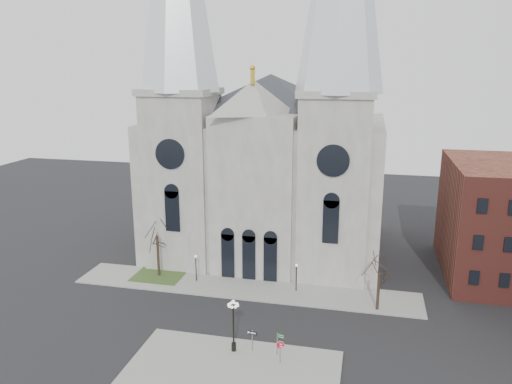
% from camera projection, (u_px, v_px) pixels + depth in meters
% --- Properties ---
extents(ground, '(160.00, 160.00, 0.00)m').
position_uv_depth(ground, '(216.00, 337.00, 47.36)').
color(ground, black).
rests_on(ground, ground).
extents(sidewalk_near, '(18.00, 10.00, 0.14)m').
position_uv_depth(sidewalk_near, '(232.00, 371.00, 41.96)').
color(sidewalk_near, gray).
rests_on(sidewalk_near, ground).
extents(sidewalk_far, '(40.00, 6.00, 0.14)m').
position_uv_depth(sidewalk_far, '(244.00, 288.00, 57.73)').
color(sidewalk_far, gray).
rests_on(sidewalk_far, ground).
extents(grass_patch, '(6.00, 5.00, 0.18)m').
position_uv_depth(grass_patch, '(159.00, 276.00, 61.06)').
color(grass_patch, '#334F22').
rests_on(grass_patch, ground).
extents(cathedral, '(33.00, 26.66, 54.00)m').
position_uv_depth(cathedral, '(266.00, 118.00, 64.43)').
color(cathedral, gray).
rests_on(cathedral, ground).
extents(bg_building_brick, '(14.00, 18.00, 14.00)m').
position_uv_depth(bg_building_brick, '(508.00, 220.00, 59.91)').
color(bg_building_brick, brown).
rests_on(bg_building_brick, ground).
extents(tree_left, '(3.20, 3.20, 7.50)m').
position_uv_depth(tree_left, '(157.00, 233.00, 59.72)').
color(tree_left, black).
rests_on(tree_left, ground).
extents(tree_right, '(3.20, 3.20, 6.00)m').
position_uv_depth(tree_right, '(380.00, 271.00, 51.51)').
color(tree_right, black).
rests_on(tree_right, ground).
extents(ped_lamp_left, '(0.32, 0.32, 3.26)m').
position_uv_depth(ped_lamp_left, '(196.00, 264.00, 58.96)').
color(ped_lamp_left, black).
rests_on(ped_lamp_left, sidewalk_far).
extents(ped_lamp_right, '(0.32, 0.32, 3.26)m').
position_uv_depth(ped_lamp_right, '(296.00, 273.00, 56.35)').
color(ped_lamp_right, black).
rests_on(ped_lamp_right, sidewalk_far).
extents(stop_sign, '(0.75, 0.16, 2.10)m').
position_uv_depth(stop_sign, '(280.00, 347.00, 42.65)').
color(stop_sign, slate).
rests_on(stop_sign, sidewalk_near).
extents(globe_lamp, '(1.09, 1.09, 4.97)m').
position_uv_depth(globe_lamp, '(233.00, 319.00, 44.10)').
color(globe_lamp, black).
rests_on(globe_lamp, sidewalk_near).
extents(one_way_sign, '(0.89, 0.17, 2.04)m').
position_uv_depth(one_way_sign, '(252.00, 337.00, 44.51)').
color(one_way_sign, slate).
rests_on(one_way_sign, sidewalk_near).
extents(street_name_sign, '(0.69, 0.17, 2.17)m').
position_uv_depth(street_name_sign, '(278.00, 342.00, 43.87)').
color(street_name_sign, slate).
rests_on(street_name_sign, sidewalk_near).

